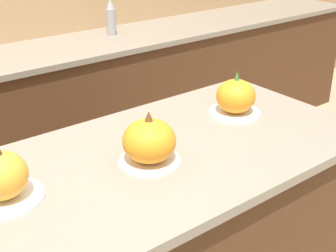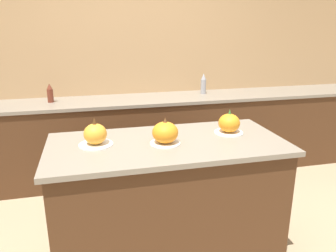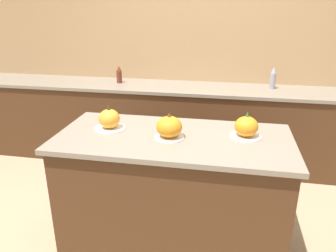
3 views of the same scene
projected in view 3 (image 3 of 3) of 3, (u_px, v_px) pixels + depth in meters
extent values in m
plane|color=tan|center=(173.00, 245.00, 2.60)|extent=(12.00, 12.00, 0.00)
cube|color=tan|center=(200.00, 53.00, 3.83)|extent=(8.00, 0.06, 2.50)
cube|color=#4C2D19|center=(173.00, 196.00, 2.44)|extent=(1.58, 0.72, 0.90)
cube|color=gray|center=(173.00, 139.00, 2.28)|extent=(1.64, 0.78, 0.03)
cube|color=#4C2D19|center=(195.00, 127.00, 3.81)|extent=(6.00, 0.56, 0.89)
cube|color=gray|center=(196.00, 89.00, 3.65)|extent=(6.00, 0.60, 0.03)
cylinder|color=white|center=(110.00, 128.00, 2.40)|extent=(0.23, 0.23, 0.01)
ellipsoid|color=orange|center=(109.00, 119.00, 2.38)|extent=(0.15, 0.15, 0.14)
cone|color=#4C2D14|center=(108.00, 107.00, 2.34)|extent=(0.03, 0.03, 0.05)
cylinder|color=white|center=(169.00, 137.00, 2.24)|extent=(0.21, 0.21, 0.01)
ellipsoid|color=orange|center=(169.00, 127.00, 2.22)|extent=(0.18, 0.18, 0.14)
cone|color=brown|center=(169.00, 115.00, 2.19)|extent=(0.03, 0.03, 0.04)
cylinder|color=white|center=(245.00, 136.00, 2.26)|extent=(0.21, 0.21, 0.01)
ellipsoid|color=orange|center=(246.00, 126.00, 2.23)|extent=(0.16, 0.16, 0.14)
cone|color=#38702D|center=(247.00, 114.00, 2.20)|extent=(0.02, 0.02, 0.04)
cylinder|color=#99999E|center=(273.00, 81.00, 3.55)|extent=(0.06, 0.06, 0.17)
cone|color=#99999E|center=(274.00, 70.00, 3.51)|extent=(0.06, 0.06, 0.07)
cylinder|color=maroon|center=(119.00, 77.00, 3.81)|extent=(0.06, 0.06, 0.14)
cone|color=maroon|center=(119.00, 68.00, 3.78)|extent=(0.06, 0.06, 0.06)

